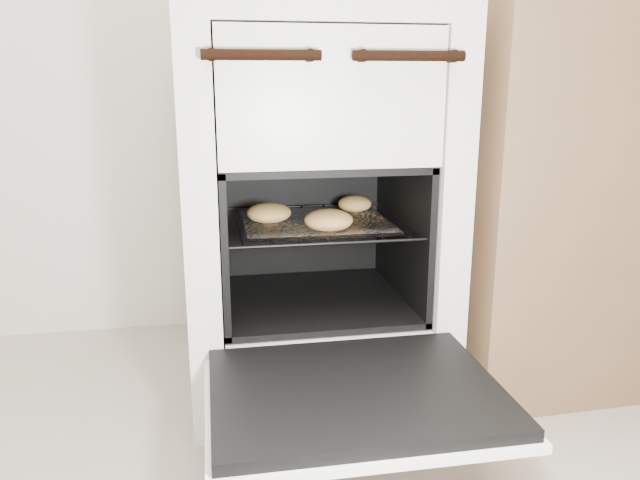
{
  "coord_description": "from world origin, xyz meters",
  "views": [
    {
      "loc": [
        -0.06,
        -0.15,
        0.68
      ],
      "look_at": [
        0.16,
        1.07,
        0.36
      ],
      "focal_mm": 35.0,
      "sensor_mm": 36.0,
      "label": 1
    }
  ],
  "objects": [
    {
      "name": "oven_rack",
      "position": [
        0.16,
        1.14,
        0.38
      ],
      "size": [
        0.39,
        0.38,
        0.01
      ],
      "color": "black",
      "rests_on": "stove"
    },
    {
      "name": "foil_sheet",
      "position": [
        0.16,
        1.12,
        0.39
      ],
      "size": [
        0.31,
        0.27,
        0.01
      ],
      "primitive_type": "cube",
      "color": "white",
      "rests_on": "oven_rack"
    },
    {
      "name": "stove",
      "position": [
        0.16,
        1.2,
        0.4
      ],
      "size": [
        0.54,
        0.6,
        0.83
      ],
      "color": "silver",
      "rests_on": "ground"
    },
    {
      "name": "counter",
      "position": [
        0.88,
        1.2,
        0.43
      ],
      "size": [
        0.87,
        0.6,
        0.85
      ],
      "primitive_type": "cube",
      "rotation": [
        0.0,
        0.0,
        0.03
      ],
      "color": "brown",
      "rests_on": "ground"
    },
    {
      "name": "oven_door",
      "position": [
        0.16,
        0.75,
        0.18
      ],
      "size": [
        0.49,
        0.38,
        0.03
      ],
      "color": "black",
      "rests_on": "stove"
    },
    {
      "name": "baked_rolls",
      "position": [
        0.15,
        1.1,
        0.41
      ],
      "size": [
        0.32,
        0.28,
        0.04
      ],
      "color": "tan",
      "rests_on": "foil_sheet"
    }
  ]
}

